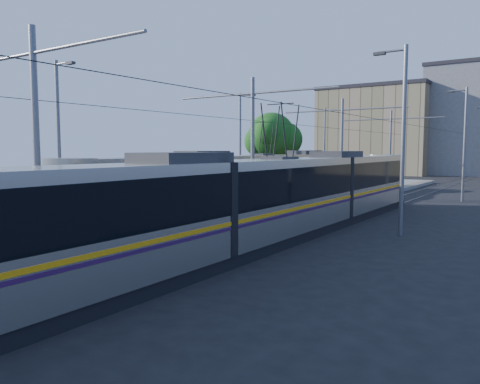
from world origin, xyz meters
The scene contains 13 objects.
ground centered at (0.00, 0.00, 0.00)m, with size 160.00×160.00×0.00m, color black.
platform centered at (0.00, 17.00, 0.15)m, with size 4.00×50.00×0.30m, color gray.
tactile_strip_left centered at (-1.45, 17.00, 0.30)m, with size 0.70×50.00×0.01m, color gray.
tactile_strip_right centered at (1.45, 17.00, 0.30)m, with size 0.70×50.00×0.01m, color gray.
rails centered at (0.00, 17.00, 0.02)m, with size 8.71×70.00×0.03m.
track_arrow centered at (-3.60, -3.00, 0.01)m, with size 1.20×5.00×0.01m, color silver.
tram_left centered at (-3.60, 14.89, 1.70)m, with size 2.43×32.24×5.50m.
tram_right centered at (3.60, 4.39, 1.86)m, with size 2.43×29.86×5.50m.
catenary centered at (0.00, 14.15, 4.52)m, with size 9.20×70.00×7.00m.
street_lamps centered at (0.00, 21.00, 4.18)m, with size 15.18×38.22×8.00m.
shelter centered at (0.00, 15.89, 1.66)m, with size 0.97×1.31×2.60m.
tree centered at (-8.99, 26.11, 4.81)m, with size 4.89×4.52×7.11m.
building_left centered at (-10.00, 60.00, 6.56)m, with size 16.32×12.24×13.10m.
Camera 1 is at (12.83, -12.20, 3.70)m, focal length 35.00 mm.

